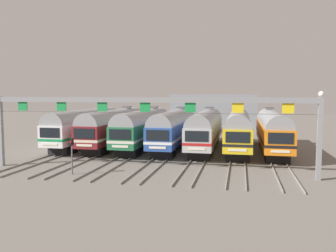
% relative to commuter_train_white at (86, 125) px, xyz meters
% --- Properties ---
extents(ground_plane, '(160.00, 160.00, 0.00)m').
position_rel_commuter_train_white_xyz_m(ground_plane, '(11.65, 0.01, -2.69)').
color(ground_plane, slate).
extents(track_bed, '(24.80, 70.00, 0.15)m').
position_rel_commuter_train_white_xyz_m(track_bed, '(11.65, 17.01, -2.61)').
color(track_bed, gray).
rests_on(track_bed, ground).
extents(commuter_train_white, '(2.88, 18.06, 4.77)m').
position_rel_commuter_train_white_xyz_m(commuter_train_white, '(0.00, 0.00, 0.00)').
color(commuter_train_white, white).
rests_on(commuter_train_white, ground).
extents(commuter_train_maroon, '(2.88, 18.06, 5.05)m').
position_rel_commuter_train_white_xyz_m(commuter_train_maroon, '(3.88, 0.00, 0.00)').
color(commuter_train_maroon, maroon).
rests_on(commuter_train_maroon, ground).
extents(commuter_train_green, '(2.88, 18.06, 5.05)m').
position_rel_commuter_train_white_xyz_m(commuter_train_green, '(7.76, 0.00, 0.00)').
color(commuter_train_green, '#236B42').
rests_on(commuter_train_green, ground).
extents(commuter_train_blue, '(2.88, 18.06, 5.05)m').
position_rel_commuter_train_white_xyz_m(commuter_train_blue, '(11.65, 0.00, 0.00)').
color(commuter_train_blue, '#284C9E').
rests_on(commuter_train_blue, ground).
extents(commuter_train_stainless, '(2.88, 18.06, 5.05)m').
position_rel_commuter_train_white_xyz_m(commuter_train_stainless, '(15.53, 0.00, 0.00)').
color(commuter_train_stainless, '#B2B5BA').
rests_on(commuter_train_stainless, ground).
extents(commuter_train_yellow, '(2.88, 18.06, 5.05)m').
position_rel_commuter_train_white_xyz_m(commuter_train_yellow, '(19.41, 0.00, 0.00)').
color(commuter_train_yellow, gold).
rests_on(commuter_train_yellow, ground).
extents(commuter_train_orange, '(2.88, 18.06, 5.05)m').
position_rel_commuter_train_white_xyz_m(commuter_train_orange, '(23.29, 0.00, 0.00)').
color(commuter_train_orange, orange).
rests_on(commuter_train_orange, ground).
extents(catenary_gantry, '(28.53, 0.44, 6.97)m').
position_rel_commuter_train_white_xyz_m(catenary_gantry, '(11.65, -13.49, 2.72)').
color(catenary_gantry, gray).
rests_on(catenary_gantry, ground).
extents(yard_signal_mast, '(0.28, 0.35, 3.12)m').
position_rel_commuter_train_white_xyz_m(yard_signal_mast, '(5.82, -15.56, -0.51)').
color(yard_signal_mast, '#59595E').
rests_on(yard_signal_mast, ground).
extents(maintenance_building, '(18.43, 10.00, 6.68)m').
position_rel_commuter_train_white_xyz_m(maintenance_building, '(13.77, 37.20, 0.65)').
color(maintenance_building, gray).
rests_on(maintenance_building, ground).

